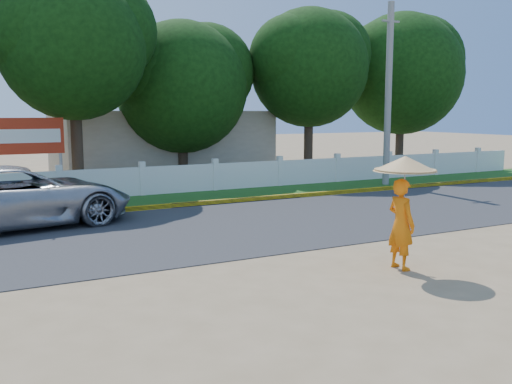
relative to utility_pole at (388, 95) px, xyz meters
The scene contains 11 objects.
ground 14.46m from the utility_pole, 137.58° to the right, with size 120.00×120.00×0.00m, color #9E8460.
road 12.03m from the utility_pole, 154.53° to the right, with size 60.00×7.00×0.02m, color #38383A.
grass_verge 10.99m from the utility_pole, behind, with size 60.00×3.50×0.03m, color #2D601E.
curb 11.05m from the utility_pole, behind, with size 40.00×0.18×0.16m, color yellow.
fence 10.96m from the utility_pole, behind, with size 40.00×0.10×1.10m, color silver.
building_near 11.50m from the utility_pole, 130.30° to the left, with size 10.00×6.00×3.20m, color #B7AD99.
utility_pole is the anchor object (origin of this frame).
vehicle 15.55m from the utility_pole, behind, with size 2.86×6.20×1.72m, color #A9ABB1.
monk_with_parasol 13.78m from the utility_pole, 129.30° to the right, with size 1.26×1.26×2.30m.
billboard 14.53m from the utility_pole, 168.43° to the left, with size 2.50×0.13×2.95m.
tree_row 9.41m from the utility_pole, 149.09° to the left, with size 35.25×7.72×8.45m.
Camera 1 is at (-6.18, -9.69, 3.17)m, focal length 40.00 mm.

